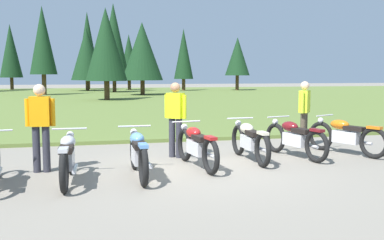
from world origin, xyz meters
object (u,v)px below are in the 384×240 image
object	(u,v)px
motorcycle_cream	(250,140)
motorcycle_orange	(346,135)
rider_checking_bike	(175,115)
rider_with_back_turned	(40,123)
motorcycle_silver	(68,157)
motorcycle_sky_blue	(138,153)
motorcycle_maroon	(295,138)
rider_near_row_end	(304,110)
motorcycle_red	(197,146)

from	to	relation	value
motorcycle_cream	motorcycle_orange	size ratio (longest dim) A/B	1.07
rider_checking_bike	rider_with_back_turned	distance (m)	2.90
motorcycle_silver	rider_with_back_turned	xyz separation A→B (m)	(-0.53, 0.95, 0.51)
motorcycle_sky_blue	motorcycle_maroon	bearing A→B (deg)	17.60
motorcycle_silver	rider_near_row_end	size ratio (longest dim) A/B	1.26
motorcycle_cream	motorcycle_sky_blue	bearing A→B (deg)	-158.18
rider_near_row_end	rider_with_back_turned	distance (m)	6.42
motorcycle_red	rider_near_row_end	distance (m)	3.76
rider_checking_bike	motorcycle_orange	bearing A→B (deg)	-6.99
motorcycle_red	motorcycle_orange	bearing A→B (deg)	9.96
motorcycle_red	motorcycle_cream	xyz separation A→B (m)	(1.27, 0.41, 0.00)
rider_near_row_end	motorcycle_sky_blue	bearing A→B (deg)	-151.68
motorcycle_cream	motorcycle_maroon	size ratio (longest dim) A/B	1.02
motorcycle_silver	rider_near_row_end	bearing A→B (deg)	24.06
motorcycle_sky_blue	rider_with_back_turned	world-z (taller)	rider_with_back_turned
rider_near_row_end	motorcycle_cream	bearing A→B (deg)	-144.55
motorcycle_maroon	motorcycle_red	bearing A→B (deg)	-166.80
rider_with_back_turned	rider_near_row_end	bearing A→B (deg)	14.37
motorcycle_cream	motorcycle_orange	xyz separation A→B (m)	(2.44, 0.24, 0.00)
motorcycle_sky_blue	rider_with_back_turned	xyz separation A→B (m)	(-1.75, 0.81, 0.51)
motorcycle_silver	rider_checking_bike	world-z (taller)	rider_checking_bike
motorcycle_silver	motorcycle_maroon	world-z (taller)	same
motorcycle_maroon	rider_with_back_turned	distance (m)	5.39
motorcycle_sky_blue	motorcycle_silver	bearing A→B (deg)	-173.80
rider_near_row_end	rider_with_back_turned	xyz separation A→B (m)	(-6.22, -1.59, 0.00)
motorcycle_sky_blue	rider_checking_bike	distance (m)	2.05
rider_checking_bike	rider_with_back_turned	bearing A→B (deg)	-161.88
motorcycle_cream	rider_near_row_end	size ratio (longest dim) A/B	1.26
motorcycle_sky_blue	motorcycle_orange	size ratio (longest dim) A/B	1.07
motorcycle_silver	motorcycle_sky_blue	bearing A→B (deg)	6.20
motorcycle_silver	motorcycle_red	xyz separation A→B (m)	(2.44, 0.72, 0.00)
motorcycle_orange	rider_near_row_end	xyz separation A→B (m)	(-0.46, 1.17, 0.51)
rider_with_back_turned	motorcycle_orange	bearing A→B (deg)	3.61
motorcycle_silver	motorcycle_maroon	size ratio (longest dim) A/B	1.02
rider_checking_bike	rider_near_row_end	bearing A→B (deg)	11.30
motorcycle_silver	motorcycle_cream	distance (m)	3.88
motorcycle_silver	motorcycle_orange	distance (m)	6.30
motorcycle_silver	motorcycle_cream	size ratio (longest dim) A/B	1.00
motorcycle_maroon	motorcycle_orange	world-z (taller)	same
motorcycle_red	rider_checking_bike	bearing A→B (deg)	100.55
motorcycle_cream	motorcycle_maroon	bearing A→B (deg)	7.53
motorcycle_silver	motorcycle_sky_blue	distance (m)	1.23
motorcycle_silver	motorcycle_red	size ratio (longest dim) A/B	1.00
rider_near_row_end	motorcycle_orange	bearing A→B (deg)	-68.58
motorcycle_silver	rider_with_back_turned	distance (m)	1.20
motorcycle_maroon	rider_near_row_end	distance (m)	1.62
rider_checking_bike	motorcycle_cream	bearing A→B (deg)	-26.00
motorcycle_maroon	motorcycle_sky_blue	bearing A→B (deg)	-162.40
motorcycle_cream	motorcycle_maroon	world-z (taller)	same
motorcycle_silver	motorcycle_sky_blue	world-z (taller)	same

